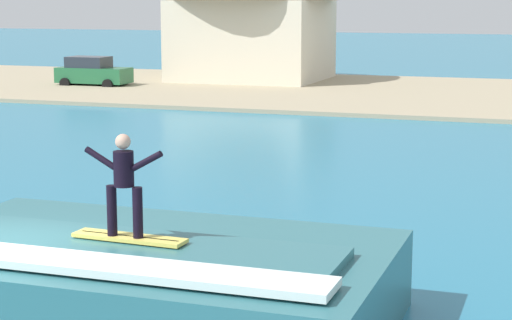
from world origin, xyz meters
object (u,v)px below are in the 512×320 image
(surfboard, at_px, (129,238))
(car_near_shore, at_px, (93,72))
(surfer, at_px, (124,179))
(house_with_chimney, at_px, (252,18))
(wave_crest, at_px, (143,283))

(surfboard, height_order, car_near_shore, car_near_shore)
(surfer, xyz_separation_m, house_with_chimney, (-12.60, 42.10, 1.61))
(car_near_shore, bearing_deg, wave_crest, -59.80)
(wave_crest, bearing_deg, car_near_shore, 120.20)
(surfboard, bearing_deg, car_near_shore, 119.92)
(wave_crest, bearing_deg, surfer, -108.92)
(wave_crest, relative_size, car_near_shore, 1.83)
(house_with_chimney, bearing_deg, car_near_shore, -139.29)
(wave_crest, xyz_separation_m, surfer, (-0.11, -0.33, 1.76))
(car_near_shore, xyz_separation_m, house_with_chimney, (7.73, 6.65, 3.12))
(surfboard, xyz_separation_m, house_with_chimney, (-12.64, 42.04, 2.56))
(surfboard, xyz_separation_m, car_near_shore, (-20.37, 35.39, -0.57))
(wave_crest, relative_size, surfboard, 4.16)
(wave_crest, xyz_separation_m, surfboard, (-0.07, -0.27, 0.81))
(car_near_shore, relative_size, house_with_chimney, 0.40)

